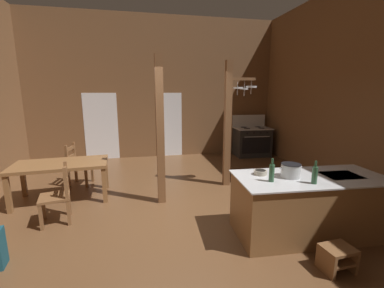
{
  "coord_description": "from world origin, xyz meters",
  "views": [
    {
      "loc": [
        -0.56,
        -4.01,
        2.07
      ],
      "look_at": [
        0.44,
        0.8,
        1.07
      ],
      "focal_mm": 23.77,
      "sensor_mm": 36.0,
      "label": 1
    }
  ],
  "objects_px": {
    "stove_range": "(252,141)",
    "mixing_bowl_on_counter": "(260,172)",
    "ladderback_chair_by_post": "(78,165)",
    "bottle_short_on_counter": "(272,172)",
    "stockpot_on_counter": "(291,171)",
    "dining_table": "(61,167)",
    "step_stool": "(337,257)",
    "bottle_tall_on_counter": "(315,175)",
    "ladderback_chair_near_window": "(58,195)",
    "kitchen_island": "(308,205)"
  },
  "relations": [
    {
      "from": "ladderback_chair_near_window",
      "to": "stockpot_on_counter",
      "type": "relative_size",
      "value": 2.77
    },
    {
      "from": "stove_range",
      "to": "dining_table",
      "type": "xyz_separation_m",
      "value": [
        -5.13,
        -2.55,
        0.17
      ]
    },
    {
      "from": "stove_range",
      "to": "mixing_bowl_on_counter",
      "type": "height_order",
      "value": "stove_range"
    },
    {
      "from": "stove_range",
      "to": "mixing_bowl_on_counter",
      "type": "relative_size",
      "value": 7.01
    },
    {
      "from": "kitchen_island",
      "to": "stove_range",
      "type": "bearing_deg",
      "value": 75.01
    },
    {
      "from": "kitchen_island",
      "to": "dining_table",
      "type": "bearing_deg",
      "value": 151.96
    },
    {
      "from": "kitchen_island",
      "to": "bottle_short_on_counter",
      "type": "bearing_deg",
      "value": -173.88
    },
    {
      "from": "ladderback_chair_by_post",
      "to": "stockpot_on_counter",
      "type": "bearing_deg",
      "value": -39.41
    },
    {
      "from": "mixing_bowl_on_counter",
      "to": "bottle_tall_on_counter",
      "type": "distance_m",
      "value": 0.72
    },
    {
      "from": "stove_range",
      "to": "bottle_tall_on_counter",
      "type": "bearing_deg",
      "value": -105.92
    },
    {
      "from": "stockpot_on_counter",
      "to": "step_stool",
      "type": "bearing_deg",
      "value": -80.25
    },
    {
      "from": "stove_range",
      "to": "stockpot_on_counter",
      "type": "xyz_separation_m",
      "value": [
        -1.55,
        -4.59,
        0.5
      ]
    },
    {
      "from": "ladderback_chair_near_window",
      "to": "bottle_tall_on_counter",
      "type": "height_order",
      "value": "bottle_tall_on_counter"
    },
    {
      "from": "stove_range",
      "to": "step_stool",
      "type": "height_order",
      "value": "stove_range"
    },
    {
      "from": "dining_table",
      "to": "stockpot_on_counter",
      "type": "bearing_deg",
      "value": -29.67
    },
    {
      "from": "stockpot_on_counter",
      "to": "bottle_tall_on_counter",
      "type": "bearing_deg",
      "value": -61.63
    },
    {
      "from": "stockpot_on_counter",
      "to": "bottle_short_on_counter",
      "type": "relative_size",
      "value": 1.07
    },
    {
      "from": "ladderback_chair_near_window",
      "to": "mixing_bowl_on_counter",
      "type": "relative_size",
      "value": 5.04
    },
    {
      "from": "kitchen_island",
      "to": "bottle_tall_on_counter",
      "type": "bearing_deg",
      "value": -120.77
    },
    {
      "from": "bottle_tall_on_counter",
      "to": "bottle_short_on_counter",
      "type": "height_order",
      "value": "bottle_short_on_counter"
    },
    {
      "from": "bottle_tall_on_counter",
      "to": "kitchen_island",
      "type": "bearing_deg",
      "value": 59.23
    },
    {
      "from": "stove_range",
      "to": "stockpot_on_counter",
      "type": "distance_m",
      "value": 4.87
    },
    {
      "from": "dining_table",
      "to": "bottle_short_on_counter",
      "type": "height_order",
      "value": "bottle_short_on_counter"
    },
    {
      "from": "stove_range",
      "to": "bottle_short_on_counter",
      "type": "relative_size",
      "value": 4.14
    },
    {
      "from": "stove_range",
      "to": "ladderback_chair_near_window",
      "type": "xyz_separation_m",
      "value": [
        -4.94,
        -3.49,
        -0.03
      ]
    },
    {
      "from": "stove_range",
      "to": "ladderback_chair_by_post",
      "type": "relative_size",
      "value": 1.39
    },
    {
      "from": "ladderback_chair_near_window",
      "to": "dining_table",
      "type": "bearing_deg",
      "value": 101.35
    },
    {
      "from": "dining_table",
      "to": "bottle_short_on_counter",
      "type": "bearing_deg",
      "value": -33.62
    },
    {
      "from": "kitchen_island",
      "to": "stove_range",
      "type": "xyz_separation_m",
      "value": [
        1.24,
        4.62,
        0.04
      ]
    },
    {
      "from": "mixing_bowl_on_counter",
      "to": "stockpot_on_counter",
      "type": "bearing_deg",
      "value": -28.22
    },
    {
      "from": "stove_range",
      "to": "bottle_tall_on_counter",
      "type": "xyz_separation_m",
      "value": [
        -1.39,
        -4.88,
        0.53
      ]
    },
    {
      "from": "mixing_bowl_on_counter",
      "to": "bottle_tall_on_counter",
      "type": "height_order",
      "value": "bottle_tall_on_counter"
    },
    {
      "from": "stockpot_on_counter",
      "to": "dining_table",
      "type": "bearing_deg",
      "value": 150.33
    },
    {
      "from": "stockpot_on_counter",
      "to": "bottle_short_on_counter",
      "type": "height_order",
      "value": "bottle_short_on_counter"
    },
    {
      "from": "dining_table",
      "to": "bottle_short_on_counter",
      "type": "xyz_separation_m",
      "value": [
        3.23,
        -2.15,
        0.36
      ]
    },
    {
      "from": "ladderback_chair_by_post",
      "to": "bottle_short_on_counter",
      "type": "bearing_deg",
      "value": -43.5
    },
    {
      "from": "step_stool",
      "to": "ladderback_chair_near_window",
      "type": "bearing_deg",
      "value": 151.4
    },
    {
      "from": "step_stool",
      "to": "bottle_short_on_counter",
      "type": "bearing_deg",
      "value": 124.32
    },
    {
      "from": "step_stool",
      "to": "stockpot_on_counter",
      "type": "xyz_separation_m",
      "value": [
        -0.14,
        0.83,
        0.81
      ]
    },
    {
      "from": "kitchen_island",
      "to": "ladderback_chair_near_window",
      "type": "distance_m",
      "value": 3.88
    },
    {
      "from": "dining_table",
      "to": "ladderback_chair_by_post",
      "type": "relative_size",
      "value": 1.86
    },
    {
      "from": "ladderback_chair_by_post",
      "to": "dining_table",
      "type": "bearing_deg",
      "value": -97.74
    },
    {
      "from": "step_stool",
      "to": "mixing_bowl_on_counter",
      "type": "distance_m",
      "value": 1.36
    },
    {
      "from": "bottle_tall_on_counter",
      "to": "bottle_short_on_counter",
      "type": "relative_size",
      "value": 0.97
    },
    {
      "from": "step_stool",
      "to": "dining_table",
      "type": "height_order",
      "value": "dining_table"
    },
    {
      "from": "ladderback_chair_near_window",
      "to": "bottle_short_on_counter",
      "type": "relative_size",
      "value": 2.98
    },
    {
      "from": "ladderback_chair_by_post",
      "to": "bottle_short_on_counter",
      "type": "distance_m",
      "value": 4.34
    },
    {
      "from": "ladderback_chair_by_post",
      "to": "mixing_bowl_on_counter",
      "type": "xyz_separation_m",
      "value": [
        3.11,
        -2.66,
        0.47
      ]
    },
    {
      "from": "ladderback_chair_near_window",
      "to": "bottle_short_on_counter",
      "type": "height_order",
      "value": "bottle_short_on_counter"
    },
    {
      "from": "ladderback_chair_by_post",
      "to": "bottle_short_on_counter",
      "type": "xyz_separation_m",
      "value": [
        3.12,
        -2.96,
        0.56
      ]
    }
  ]
}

